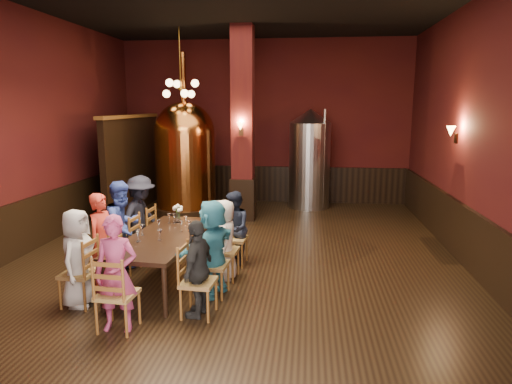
# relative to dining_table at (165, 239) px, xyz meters

# --- Properties ---
(room) EXTENTS (10.00, 10.02, 4.50)m
(room) POSITION_rel_dining_table_xyz_m (0.92, 1.36, 1.56)
(room) COLOR black
(room) RESTS_ON ground
(wainscot_right) EXTENTS (0.08, 9.90, 1.00)m
(wainscot_right) POSITION_rel_dining_table_xyz_m (4.88, 1.36, -0.19)
(wainscot_right) COLOR black
(wainscot_right) RESTS_ON ground
(wainscot_back) EXTENTS (7.90, 0.08, 1.00)m
(wainscot_back) POSITION_rel_dining_table_xyz_m (0.92, 6.32, -0.19)
(wainscot_back) COLOR black
(wainscot_back) RESTS_ON ground
(wainscot_left) EXTENTS (0.08, 9.90, 1.00)m
(wainscot_left) POSITION_rel_dining_table_xyz_m (-3.04, 1.36, -0.19)
(wainscot_left) COLOR black
(wainscot_left) RESTS_ON ground
(column) EXTENTS (0.58, 0.58, 4.50)m
(column) POSITION_rel_dining_table_xyz_m (0.62, 4.16, 1.56)
(column) COLOR #49140F
(column) RESTS_ON ground
(partition) EXTENTS (0.22, 3.50, 2.40)m
(partition) POSITION_rel_dining_table_xyz_m (-2.28, 4.56, 0.51)
(partition) COLOR black
(partition) RESTS_ON ground
(pendant_cluster) EXTENTS (0.90, 0.90, 1.70)m
(pendant_cluster) POSITION_rel_dining_table_xyz_m (-0.88, 4.26, 2.41)
(pendant_cluster) COLOR #A57226
(pendant_cluster) RESTS_ON room
(sconce_wall) EXTENTS (0.20, 0.20, 0.36)m
(sconce_wall) POSITION_rel_dining_table_xyz_m (4.82, 2.16, 1.51)
(sconce_wall) COLOR black
(sconce_wall) RESTS_ON room
(sconce_column) EXTENTS (0.20, 0.20, 0.36)m
(sconce_column) POSITION_rel_dining_table_xyz_m (0.62, 3.86, 1.51)
(sconce_column) COLOR black
(sconce_column) RESTS_ON column
(dining_table) EXTENTS (1.17, 2.46, 0.75)m
(dining_table) POSITION_rel_dining_table_xyz_m (0.00, 0.00, 0.00)
(dining_table) COLOR black
(dining_table) RESTS_ON ground
(chair_0) EXTENTS (0.49, 0.49, 0.92)m
(chair_0) POSITION_rel_dining_table_xyz_m (-0.92, -0.94, -0.23)
(chair_0) COLOR brown
(chair_0) RESTS_ON ground
(person_0) EXTENTS (0.44, 0.67, 1.35)m
(person_0) POSITION_rel_dining_table_xyz_m (-0.92, -0.94, -0.01)
(person_0) COLOR silver
(person_0) RESTS_ON ground
(chair_1) EXTENTS (0.49, 0.49, 0.92)m
(chair_1) POSITION_rel_dining_table_xyz_m (-0.87, -0.27, -0.23)
(chair_1) COLOR brown
(chair_1) RESTS_ON ground
(person_1) EXTENTS (0.46, 0.59, 1.44)m
(person_1) POSITION_rel_dining_table_xyz_m (-0.87, -0.27, 0.03)
(person_1) COLOR #B02B1E
(person_1) RESTS_ON ground
(chair_2) EXTENTS (0.49, 0.49, 0.92)m
(chair_2) POSITION_rel_dining_table_xyz_m (-0.82, 0.39, -0.23)
(chair_2) COLOR brown
(chair_2) RESTS_ON ground
(person_2) EXTENTS (0.62, 0.82, 1.52)m
(person_2) POSITION_rel_dining_table_xyz_m (-0.82, 0.39, 0.07)
(person_2) COLOR #2C4095
(person_2) RESTS_ON ground
(chair_3) EXTENTS (0.49, 0.49, 0.92)m
(chair_3) POSITION_rel_dining_table_xyz_m (-0.78, 1.06, -0.23)
(chair_3) COLOR brown
(chair_3) RESTS_ON ground
(person_3) EXTENTS (0.72, 1.05, 1.50)m
(person_3) POSITION_rel_dining_table_xyz_m (-0.78, 1.06, 0.06)
(person_3) COLOR black
(person_3) RESTS_ON ground
(chair_4) EXTENTS (0.49, 0.49, 0.92)m
(chair_4) POSITION_rel_dining_table_xyz_m (0.78, -1.06, -0.23)
(chair_4) COLOR brown
(chair_4) RESTS_ON ground
(person_4) EXTENTS (0.44, 0.80, 1.29)m
(person_4) POSITION_rel_dining_table_xyz_m (0.78, -1.06, -0.05)
(person_4) COLOR black
(person_4) RESTS_ON ground
(chair_5) EXTENTS (0.49, 0.49, 0.92)m
(chair_5) POSITION_rel_dining_table_xyz_m (0.82, -0.39, -0.23)
(chair_5) COLOR brown
(chair_5) RESTS_ON ground
(person_5) EXTENTS (0.84, 1.37, 1.41)m
(person_5) POSITION_rel_dining_table_xyz_m (0.82, -0.39, 0.02)
(person_5) COLOR teal
(person_5) RESTS_ON ground
(chair_6) EXTENTS (0.49, 0.49, 0.92)m
(chair_6) POSITION_rel_dining_table_xyz_m (0.87, 0.27, -0.23)
(chair_6) COLOR brown
(chair_6) RESTS_ON ground
(person_6) EXTENTS (0.58, 0.72, 1.27)m
(person_6) POSITION_rel_dining_table_xyz_m (0.87, 0.27, -0.05)
(person_6) COLOR beige
(person_6) RESTS_ON ground
(chair_7) EXTENTS (0.49, 0.49, 0.92)m
(chair_7) POSITION_rel_dining_table_xyz_m (0.92, 0.94, -0.23)
(chair_7) COLOR brown
(chair_7) RESTS_ON ground
(person_7) EXTENTS (0.46, 0.68, 1.28)m
(person_7) POSITION_rel_dining_table_xyz_m (0.92, 0.94, -0.05)
(person_7) COLOR black
(person_7) RESTS_ON ground
(chair_8) EXTENTS (0.49, 0.49, 0.92)m
(chair_8) POSITION_rel_dining_table_xyz_m (-0.11, -1.55, -0.23)
(chair_8) COLOR brown
(chair_8) RESTS_ON ground
(person_8) EXTENTS (0.55, 0.38, 1.44)m
(person_8) POSITION_rel_dining_table_xyz_m (-0.11, -1.55, 0.03)
(person_8) COLOR #A43664
(person_8) RESTS_ON ground
(copper_kettle) EXTENTS (1.79, 1.79, 3.97)m
(copper_kettle) POSITION_rel_dining_table_xyz_m (-0.92, 4.61, 0.76)
(copper_kettle) COLOR black
(copper_kettle) RESTS_ON ground
(steel_vessel) EXTENTS (1.28, 1.28, 2.62)m
(steel_vessel) POSITION_rel_dining_table_xyz_m (2.19, 5.63, 0.62)
(steel_vessel) COLOR #B2B2B7
(steel_vessel) RESTS_ON ground
(rose_vase) EXTENTS (0.18, 0.18, 0.31)m
(rose_vase) POSITION_rel_dining_table_xyz_m (-0.03, 0.82, 0.27)
(rose_vase) COLOR white
(rose_vase) RESTS_ON dining_table
(wine_glass_0) EXTENTS (0.07, 0.07, 0.17)m
(wine_glass_0) POSITION_rel_dining_table_xyz_m (-0.15, 0.72, 0.15)
(wine_glass_0) COLOR white
(wine_glass_0) RESTS_ON dining_table
(wine_glass_1) EXTENTS (0.07, 0.07, 0.17)m
(wine_glass_1) POSITION_rel_dining_table_xyz_m (-0.19, 0.28, 0.15)
(wine_glass_1) COLOR white
(wine_glass_1) RESTS_ON dining_table
(wine_glass_2) EXTENTS (0.07, 0.07, 0.17)m
(wine_glass_2) POSITION_rel_dining_table_xyz_m (0.31, 0.30, 0.15)
(wine_glass_2) COLOR white
(wine_glass_2) RESTS_ON dining_table
(wine_glass_3) EXTENTS (0.07, 0.07, 0.17)m
(wine_glass_3) POSITION_rel_dining_table_xyz_m (-0.35, -0.02, 0.15)
(wine_glass_3) COLOR white
(wine_glass_3) RESTS_ON dining_table
(wine_glass_4) EXTENTS (0.07, 0.07, 0.17)m
(wine_glass_4) POSITION_rel_dining_table_xyz_m (-0.07, 0.74, 0.15)
(wine_glass_4) COLOR white
(wine_glass_4) RESTS_ON dining_table
(wine_glass_5) EXTENTS (0.07, 0.07, 0.17)m
(wine_glass_5) POSITION_rel_dining_table_xyz_m (-0.28, -0.38, 0.15)
(wine_glass_5) COLOR white
(wine_glass_5) RESTS_ON dining_table
(wine_glass_6) EXTENTS (0.07, 0.07, 0.17)m
(wine_glass_6) POSITION_rel_dining_table_xyz_m (0.02, -0.26, 0.15)
(wine_glass_6) COLOR white
(wine_glass_6) RESTS_ON dining_table
(wine_glass_7) EXTENTS (0.07, 0.07, 0.17)m
(wine_glass_7) POSITION_rel_dining_table_xyz_m (0.19, 0.25, 0.15)
(wine_glass_7) COLOR white
(wine_glass_7) RESTS_ON dining_table
(wine_glass_8) EXTENTS (0.07, 0.07, 0.17)m
(wine_glass_8) POSITION_rel_dining_table_xyz_m (-0.29, -0.31, 0.15)
(wine_glass_8) COLOR white
(wine_glass_8) RESTS_ON dining_table
(wine_glass_9) EXTENTS (0.07, 0.07, 0.17)m
(wine_glass_9) POSITION_rel_dining_table_xyz_m (0.17, 0.57, 0.15)
(wine_glass_9) COLOR white
(wine_glass_9) RESTS_ON dining_table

